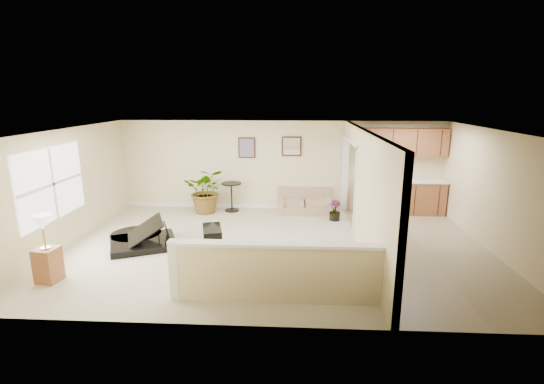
# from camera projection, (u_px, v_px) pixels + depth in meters

# --- Properties ---
(floor) EXTENTS (9.00, 9.00, 0.00)m
(floor) POSITION_uv_depth(u_px,v_px,m) (276.00, 247.00, 8.48)
(floor) COLOR #B9B090
(floor) RESTS_ON ground
(back_wall) EXTENTS (9.00, 0.04, 2.50)m
(back_wall) POSITION_uv_depth(u_px,v_px,m) (281.00, 166.00, 11.09)
(back_wall) COLOR beige
(back_wall) RESTS_ON floor
(front_wall) EXTENTS (9.00, 0.04, 2.50)m
(front_wall) POSITION_uv_depth(u_px,v_px,m) (266.00, 244.00, 5.27)
(front_wall) COLOR beige
(front_wall) RESTS_ON floor
(left_wall) EXTENTS (0.04, 6.00, 2.50)m
(left_wall) POSITION_uv_depth(u_px,v_px,m) (66.00, 188.00, 8.42)
(left_wall) COLOR beige
(left_wall) RESTS_ON floor
(right_wall) EXTENTS (0.04, 6.00, 2.50)m
(right_wall) POSITION_uv_depth(u_px,v_px,m) (498.00, 194.00, 7.94)
(right_wall) COLOR beige
(right_wall) RESTS_ON floor
(ceiling) EXTENTS (9.00, 6.00, 0.04)m
(ceiling) POSITION_uv_depth(u_px,v_px,m) (276.00, 130.00, 7.88)
(ceiling) COLOR white
(ceiling) RESTS_ON back_wall
(kitchen_vinyl) EXTENTS (2.70, 6.00, 0.01)m
(kitchen_vinyl) POSITION_uv_depth(u_px,v_px,m) (425.00, 250.00, 8.31)
(kitchen_vinyl) COLOR gray
(kitchen_vinyl) RESTS_ON floor
(interior_partition) EXTENTS (0.18, 5.99, 2.50)m
(interior_partition) POSITION_uv_depth(u_px,v_px,m) (361.00, 190.00, 8.34)
(interior_partition) COLOR beige
(interior_partition) RESTS_ON floor
(pony_half_wall) EXTENTS (3.42, 0.22, 1.00)m
(pony_half_wall) POSITION_uv_depth(u_px,v_px,m) (274.00, 271.00, 6.12)
(pony_half_wall) COLOR beige
(pony_half_wall) RESTS_ON floor
(left_window) EXTENTS (0.05, 2.15, 1.45)m
(left_window) POSITION_uv_depth(u_px,v_px,m) (52.00, 184.00, 7.89)
(left_window) COLOR white
(left_window) RESTS_ON left_wall
(wall_art_left) EXTENTS (0.48, 0.04, 0.58)m
(wall_art_left) POSITION_uv_depth(u_px,v_px,m) (247.00, 148.00, 10.99)
(wall_art_left) COLOR #3B1F15
(wall_art_left) RESTS_ON back_wall
(wall_mirror) EXTENTS (0.55, 0.04, 0.55)m
(wall_mirror) POSITION_uv_depth(u_px,v_px,m) (292.00, 146.00, 10.91)
(wall_mirror) COLOR #3B1F15
(wall_mirror) RESTS_ON back_wall
(kitchen_cabinets) EXTENTS (2.36, 0.65, 2.33)m
(kitchen_cabinets) POSITION_uv_depth(u_px,v_px,m) (397.00, 182.00, 10.75)
(kitchen_cabinets) COLOR #965331
(kitchen_cabinets) RESTS_ON floor
(piano) EXTENTS (1.89, 1.85, 1.25)m
(piano) POSITION_uv_depth(u_px,v_px,m) (142.00, 221.00, 8.54)
(piano) COLOR black
(piano) RESTS_ON floor
(piano_bench) EXTENTS (0.55, 0.81, 0.49)m
(piano_bench) POSITION_uv_depth(u_px,v_px,m) (212.00, 239.00, 8.29)
(piano_bench) COLOR black
(piano_bench) RESTS_ON floor
(loveseat) EXTENTS (1.51, 0.88, 0.86)m
(loveseat) POSITION_uv_depth(u_px,v_px,m) (304.00, 200.00, 10.98)
(loveseat) COLOR tan
(loveseat) RESTS_ON floor
(accent_table) EXTENTS (0.56, 0.56, 0.81)m
(accent_table) POSITION_uv_depth(u_px,v_px,m) (232.00, 193.00, 11.00)
(accent_table) COLOR black
(accent_table) RESTS_ON floor
(palm_plant) EXTENTS (1.23, 1.10, 1.26)m
(palm_plant) POSITION_uv_depth(u_px,v_px,m) (207.00, 191.00, 10.84)
(palm_plant) COLOR black
(palm_plant) RESTS_ON floor
(small_plant) EXTENTS (0.36, 0.36, 0.53)m
(small_plant) POSITION_uv_depth(u_px,v_px,m) (335.00, 212.00, 10.25)
(small_plant) COLOR black
(small_plant) RESTS_ON floor
(lamp_stand) EXTENTS (0.40, 0.40, 1.21)m
(lamp_stand) POSITION_uv_depth(u_px,v_px,m) (46.00, 254.00, 6.82)
(lamp_stand) COLOR #965331
(lamp_stand) RESTS_ON floor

